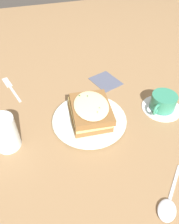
{
  "coord_description": "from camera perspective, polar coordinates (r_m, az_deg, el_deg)",
  "views": [
    {
      "loc": [
        0.48,
        -0.17,
        0.53
      ],
      "look_at": [
        0.0,
        -0.02,
        0.05
      ],
      "focal_mm": 35.0,
      "sensor_mm": 36.0,
      "label": 1
    }
  ],
  "objects": [
    {
      "name": "sandwich",
      "position": [
        0.69,
        0.18,
        0.09
      ],
      "size": [
        0.17,
        0.14,
        0.07
      ],
      "rotation": [
        0.0,
        0.0,
        6.21
      ],
      "color": "brown",
      "rests_on": "dinner_plate"
    },
    {
      "name": "dinner_plate",
      "position": [
        0.72,
        0.0,
        -2.12
      ],
      "size": [
        0.25,
        0.25,
        0.02
      ],
      "color": "silver",
      "rests_on": "ground_plane"
    },
    {
      "name": "napkin",
      "position": [
        0.91,
        4.24,
        8.07
      ],
      "size": [
        0.14,
        0.13,
        0.0
      ],
      "primitive_type": "cube",
      "rotation": [
        0.0,
        0.0,
        0.32
      ],
      "color": "#4C5166",
      "rests_on": "ground_plane"
    },
    {
      "name": "spoon",
      "position": [
        0.6,
        19.78,
        -22.27
      ],
      "size": [
        0.14,
        0.14,
        0.01
      ],
      "rotation": [
        0.0,
        0.0,
        3.92
      ],
      "color": "silver",
      "rests_on": "ground_plane"
    },
    {
      "name": "teacup_with_saucer",
      "position": [
        0.8,
        18.6,
        2.29
      ],
      "size": [
        0.14,
        0.14,
        0.06
      ],
      "rotation": [
        0.0,
        0.0,
        5.29
      ],
      "color": "white",
      "rests_on": "ground_plane"
    },
    {
      "name": "ground_plane",
      "position": [
        0.74,
        1.58,
        -2.16
      ],
      "size": [
        2.4,
        2.4,
        0.0
      ],
      "primitive_type": "plane",
      "color": "olive"
    },
    {
      "name": "fork",
      "position": [
        0.93,
        -20.09,
        6.33
      ],
      "size": [
        0.18,
        0.07,
        0.0
      ],
      "rotation": [
        0.0,
        0.0,
        1.87
      ],
      "color": "silver",
      "rests_on": "ground_plane"
    },
    {
      "name": "water_glass",
      "position": [
        0.67,
        -21.3,
        -5.14
      ],
      "size": [
        0.07,
        0.07,
        0.11
      ],
      "primitive_type": "cylinder",
      "color": "silver",
      "rests_on": "ground_plane"
    }
  ]
}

